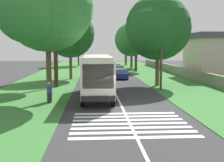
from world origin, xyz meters
TOP-DOWN VIEW (x-y plane):
  - ground at (0.00, 0.00)m, footprint 160.00×160.00m
  - grass_verge_left at (15.00, 8.20)m, footprint 120.00×8.00m
  - grass_verge_right at (15.00, -8.20)m, footprint 120.00×8.00m
  - centre_line at (15.00, 0.00)m, footprint 110.00×0.16m
  - coach_bus at (5.14, 1.80)m, footprint 11.16×2.62m
  - zebra_crossing at (-4.10, 0.00)m, footprint 5.85×6.80m
  - trailing_car_0 at (21.13, -1.81)m, footprint 4.30×1.78m
  - trailing_car_1 at (28.32, -2.09)m, footprint 4.30×1.78m
  - trailing_car_2 at (33.44, -1.99)m, footprint 4.30×1.78m
  - trailing_car_3 at (40.65, 2.04)m, footprint 4.30×1.78m
  - roadside_tree_left_0 at (20.64, 5.56)m, footprint 8.04×6.82m
  - roadside_tree_left_1 at (3.15, 5.94)m, footprint 8.81×7.30m
  - roadside_tree_left_2 at (51.80, 6.01)m, footprint 8.57×7.23m
  - roadside_tree_left_3 at (12.24, 6.46)m, footprint 5.46×4.57m
  - roadside_tree_right_0 at (33.44, -5.63)m, footprint 6.69×5.87m
  - roadside_tree_right_1 at (12.76, -5.02)m, footprint 9.05×7.67m
  - roadside_tree_right_2 at (53.46, -5.92)m, footprint 5.75×4.59m
  - roadside_tree_right_3 at (43.37, -6.03)m, footprint 8.52×7.31m
  - utility_pole at (9.06, -4.84)m, footprint 0.24×1.40m
  - roadside_wall at (20.00, -11.60)m, footprint 70.00×0.40m
  - roadside_building at (23.29, -17.41)m, footprint 9.40×9.79m
  - pedestrian at (2.54, 5.65)m, footprint 0.34×0.34m

SIDE VIEW (x-z plane):
  - ground at x=0.00m, z-range 0.00..0.00m
  - zebra_crossing at x=-4.10m, z-range 0.00..0.01m
  - centre_line at x=15.00m, z-range 0.00..0.01m
  - grass_verge_left at x=15.00m, z-range 0.00..0.04m
  - grass_verge_right at x=15.00m, z-range 0.00..0.04m
  - trailing_car_0 at x=21.13m, z-range -0.05..1.38m
  - trailing_car_1 at x=28.32m, z-range -0.05..1.38m
  - trailing_car_2 at x=33.44m, z-range -0.05..1.38m
  - trailing_car_3 at x=40.65m, z-range -0.05..1.38m
  - roadside_wall at x=20.00m, z-range 0.04..1.43m
  - pedestrian at x=2.54m, z-range 0.06..1.75m
  - coach_bus at x=5.14m, z-range 0.28..4.01m
  - roadside_building at x=23.29m, z-range 0.05..6.67m
  - utility_pole at x=9.06m, z-range 0.18..7.66m
  - roadside_tree_right_0 at x=33.44m, z-range 1.41..10.29m
  - roadside_tree_right_3 at x=43.37m, z-range 1.10..10.88m
  - roadside_tree_left_0 at x=20.64m, z-range 1.34..11.08m
  - roadside_tree_right_1 at x=12.76m, z-range 1.29..11.74m
  - roadside_tree_right_2 at x=53.46m, z-range 2.22..11.47m
  - roadside_tree_left_2 at x=51.80m, z-range 1.60..12.33m
  - roadside_tree_left_1 at x=3.15m, z-range 1.86..13.21m
  - roadside_tree_left_3 at x=12.24m, z-range 2.66..12.77m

